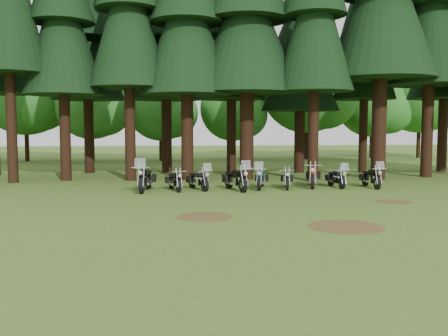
% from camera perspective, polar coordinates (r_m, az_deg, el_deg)
% --- Properties ---
extents(ground, '(120.00, 120.00, 0.00)m').
position_cam_1_polar(ground, '(18.53, 6.68, -4.30)').
color(ground, '#3D5D22').
rests_on(ground, ground).
extents(pine_back_1, '(4.52, 4.52, 16.22)m').
position_cam_1_polar(pine_back_1, '(33.34, -15.46, 16.34)').
color(pine_back_1, black).
rests_on(pine_back_1, ground).
extents(pine_back_2, '(4.85, 4.85, 16.30)m').
position_cam_1_polar(pine_back_2, '(32.99, -6.69, 16.69)').
color(pine_back_2, black).
rests_on(pine_back_2, ground).
extents(pine_back_3, '(4.35, 4.35, 16.20)m').
position_cam_1_polar(pine_back_3, '(31.76, 0.86, 17.08)').
color(pine_back_3, black).
rests_on(pine_back_3, ground).
extents(pine_back_4, '(4.94, 4.94, 13.78)m').
position_cam_1_polar(pine_back_4, '(32.58, 8.76, 14.12)').
color(pine_back_4, black).
rests_on(pine_back_4, ground).
extents(pine_back_5, '(3.94, 3.94, 16.33)m').
position_cam_1_polar(pine_back_5, '(33.72, 15.89, 16.31)').
color(pine_back_5, black).
rests_on(pine_back_5, ground).
extents(pine_back_6, '(4.59, 4.59, 16.58)m').
position_cam_1_polar(pine_back_6, '(35.92, 24.11, 15.60)').
color(pine_back_6, black).
rests_on(pine_back_6, ground).
extents(decid_1, '(7.91, 7.69, 9.88)m').
position_cam_1_polar(decid_1, '(45.34, -21.42, 8.10)').
color(decid_1, black).
rests_on(decid_1, ground).
extents(decid_2, '(6.72, 6.53, 8.40)m').
position_cam_1_polar(decid_2, '(43.17, -14.56, 7.29)').
color(decid_2, black).
rests_on(decid_2, ground).
extents(decid_3, '(6.12, 5.95, 7.65)m').
position_cam_1_polar(decid_3, '(43.03, -6.87, 6.83)').
color(decid_3, black).
rests_on(decid_3, ground).
extents(decid_4, '(5.93, 5.76, 7.41)m').
position_cam_1_polar(decid_4, '(44.56, 1.33, 6.60)').
color(decid_4, black).
rests_on(decid_4, ground).
extents(decid_5, '(8.45, 8.21, 10.56)m').
position_cam_1_polar(decid_5, '(45.40, 9.97, 8.85)').
color(decid_5, black).
rests_on(decid_5, ground).
extents(decid_6, '(7.06, 6.86, 8.82)m').
position_cam_1_polar(decid_6, '(48.73, 17.03, 7.22)').
color(decid_6, black).
rests_on(decid_6, ground).
extents(decid_7, '(8.44, 8.20, 10.55)m').
position_cam_1_polar(decid_7, '(50.59, 22.00, 8.14)').
color(decid_7, black).
rests_on(decid_7, ground).
extents(dirt_patch_0, '(1.80, 1.80, 0.01)m').
position_cam_1_polar(dirt_patch_0, '(16.15, -2.24, -5.59)').
color(dirt_patch_0, '#4C3D1E').
rests_on(dirt_patch_0, ground).
extents(dirt_patch_1, '(1.40, 1.40, 0.01)m').
position_cam_1_polar(dirt_patch_1, '(20.44, 18.81, -3.67)').
color(dirt_patch_1, '#4C3D1E').
rests_on(dirt_patch_1, ground).
extents(dirt_patch_2, '(2.20, 2.20, 0.01)m').
position_cam_1_polar(dirt_patch_2, '(15.02, 13.78, -6.51)').
color(dirt_patch_2, '#4C3D1E').
rests_on(dirt_patch_2, ground).
extents(motorcycle_0, '(0.63, 2.50, 1.57)m').
position_cam_1_polar(motorcycle_0, '(22.74, -9.00, -1.33)').
color(motorcycle_0, black).
rests_on(motorcycle_0, ground).
extents(motorcycle_1, '(0.58, 1.98, 0.81)m').
position_cam_1_polar(motorcycle_1, '(22.84, -5.65, -1.54)').
color(motorcycle_1, black).
rests_on(motorcycle_1, ground).
extents(motorcycle_2, '(0.99, 2.01, 1.30)m').
position_cam_1_polar(motorcycle_2, '(23.00, -2.94, -1.43)').
color(motorcycle_2, black).
rests_on(motorcycle_2, ground).
extents(motorcycle_3, '(0.93, 2.28, 1.45)m').
position_cam_1_polar(motorcycle_3, '(22.72, 1.37, -1.38)').
color(motorcycle_3, black).
rests_on(motorcycle_3, ground).
extents(motorcycle_4, '(0.81, 2.13, 1.35)m').
position_cam_1_polar(motorcycle_4, '(23.50, 4.22, -1.27)').
color(motorcycle_4, black).
rests_on(motorcycle_4, ground).
extents(motorcycle_5, '(0.53, 1.95, 0.80)m').
position_cam_1_polar(motorcycle_5, '(23.67, 7.21, -1.35)').
color(motorcycle_5, black).
rests_on(motorcycle_5, ground).
extents(motorcycle_6, '(0.85, 2.32, 0.97)m').
position_cam_1_polar(motorcycle_6, '(24.44, 10.14, -1.00)').
color(motorcycle_6, black).
rests_on(motorcycle_6, ground).
extents(motorcycle_7, '(0.42, 1.99, 1.25)m').
position_cam_1_polar(motorcycle_7, '(24.51, 12.73, -1.21)').
color(motorcycle_7, black).
rests_on(motorcycle_7, ground).
extents(motorcycle_8, '(0.39, 2.10, 1.33)m').
position_cam_1_polar(motorcycle_8, '(24.82, 16.48, -1.15)').
color(motorcycle_8, black).
rests_on(motorcycle_8, ground).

